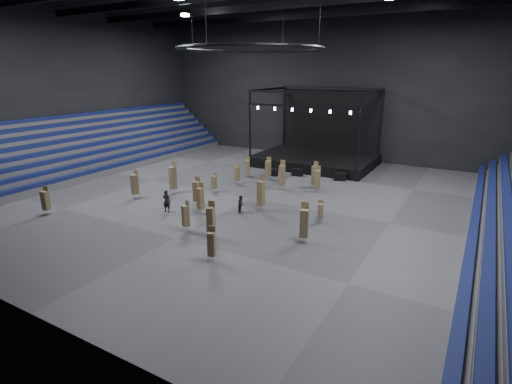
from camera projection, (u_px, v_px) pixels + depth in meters
The scene contains 29 objects.
floor at pixel (251, 198), 36.77m from camera, with size 50.00×50.00×0.00m, color #464648.
wall_back at pixel (334, 89), 51.51m from camera, with size 50.00×0.20×18.00m, color black.
wall_left at pixel (65, 91), 46.07m from camera, with size 0.20×42.00×18.00m, color black.
bleachers_left at pixel (85, 154), 47.23m from camera, with size 7.20×40.00×6.40m.
stage at pixel (317, 152), 49.79m from camera, with size 14.00×10.00×9.20m.
truss_ring at pixel (250, 49), 32.95m from camera, with size 12.30×12.30×5.15m.
flight_case_left at pixel (272, 172), 44.56m from camera, with size 1.17×0.59×0.78m, color black.
flight_case_mid at pixel (297, 172), 44.42m from camera, with size 1.20×0.60×0.80m, color black.
flight_case_right at pixel (340, 177), 42.55m from camera, with size 1.26×0.63×0.84m, color black.
chair_stack_0 at pixel (214, 182), 38.34m from camera, with size 0.44×0.44×1.93m.
chair_stack_1 at pixel (135, 184), 36.31m from camera, with size 0.68×0.68×2.71m.
chair_stack_2 at pixel (212, 243), 24.45m from camera, with size 0.56×0.56×2.25m.
chair_stack_3 at pixel (282, 175), 39.11m from camera, with size 0.58×0.58×2.92m.
chair_stack_4 at pixel (197, 191), 34.40m from camera, with size 0.55×0.55×2.61m.
chair_stack_5 at pixel (315, 175), 39.50m from camera, with size 0.56×0.56×2.72m.
chair_stack_6 at pixel (268, 168), 42.80m from camera, with size 0.60×0.60×2.41m.
chair_stack_7 at pixel (248, 166), 43.93m from camera, with size 0.59×0.59×2.22m.
chair_stack_8 at pixel (211, 219), 27.90m from camera, with size 0.60×0.60×2.65m.
chair_stack_9 at pixel (186, 215), 29.07m from camera, with size 0.58×0.58×2.31m.
chair_stack_10 at pixel (304, 222), 26.94m from camera, with size 0.69×0.69×2.88m.
chair_stack_11 at pixel (173, 177), 37.81m from camera, with size 0.70×0.70×3.12m.
chair_stack_12 at pixel (261, 193), 33.17m from camera, with size 0.55×0.55×3.06m.
chair_stack_13 at pixel (320, 211), 30.67m from camera, with size 0.55×0.55×1.80m.
chair_stack_14 at pixel (317, 179), 38.31m from camera, with size 0.60×0.60×2.57m.
chair_stack_15 at pixel (200, 198), 32.53m from camera, with size 0.54×0.54×2.61m.
chair_stack_16 at pixel (237, 173), 41.06m from camera, with size 0.43×0.43×2.18m.
chair_stack_17 at pixel (45, 200), 32.37m from camera, with size 0.59×0.59×2.36m.
man_center at pixel (167, 201), 33.07m from camera, with size 0.68×0.45×1.87m, color black.
crew_member at pixel (241, 204), 32.90m from camera, with size 0.72×0.56×1.47m, color black.
Camera 1 is at (17.89, -30.06, 11.37)m, focal length 28.00 mm.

